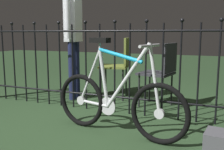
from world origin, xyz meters
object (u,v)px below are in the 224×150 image
object	(u,v)px
chair_olive	(119,62)
chair_charcoal	(162,69)
bicycle	(117,101)
person_visitor	(73,30)
display_crate	(220,144)

from	to	relation	value
chair_olive	chair_charcoal	size ratio (longest dim) A/B	1.07
bicycle	chair_charcoal	size ratio (longest dim) A/B	1.67
bicycle	chair_olive	distance (m)	1.48
bicycle	person_visitor	distance (m)	1.74
bicycle	display_crate	xyz separation A→B (m)	(0.95, -0.12, -0.23)
person_visitor	display_crate	bearing A→B (deg)	-30.52
bicycle	display_crate	world-z (taller)	bicycle
bicycle	chair_olive	world-z (taller)	bicycle
person_visitor	display_crate	size ratio (longest dim) A/B	7.19
person_visitor	chair_olive	bearing A→B (deg)	22.47
person_visitor	display_crate	xyz separation A→B (m)	(2.09, -1.23, -0.94)
bicycle	display_crate	size ratio (longest dim) A/B	5.99
chair_olive	display_crate	distance (m)	2.13
display_crate	chair_olive	bearing A→B (deg)	134.20
chair_olive	chair_charcoal	xyz separation A→B (m)	(0.69, -0.23, -0.04)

